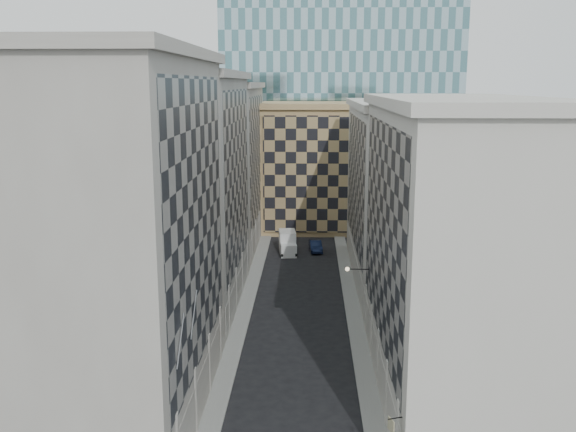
# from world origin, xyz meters

# --- Properties ---
(sidewalk_west) EXTENTS (1.50, 100.00, 0.15)m
(sidewalk_west) POSITION_xyz_m (-5.25, 30.00, 0.07)
(sidewalk_west) COLOR gray
(sidewalk_west) RESTS_ON ground
(sidewalk_east) EXTENTS (1.50, 100.00, 0.15)m
(sidewalk_east) POSITION_xyz_m (5.25, 30.00, 0.07)
(sidewalk_east) COLOR gray
(sidewalk_east) RESTS_ON ground
(bldg_left_a) EXTENTS (10.80, 22.80, 23.70)m
(bldg_left_a) POSITION_xyz_m (-10.88, 11.00, 11.82)
(bldg_left_a) COLOR #9A948B
(bldg_left_a) RESTS_ON ground
(bldg_left_b) EXTENTS (10.80, 22.80, 22.70)m
(bldg_left_b) POSITION_xyz_m (-10.88, 33.00, 11.32)
(bldg_left_b) COLOR gray
(bldg_left_b) RESTS_ON ground
(bldg_left_c) EXTENTS (10.80, 22.80, 21.70)m
(bldg_left_c) POSITION_xyz_m (-10.88, 55.00, 10.83)
(bldg_left_c) COLOR #9A948B
(bldg_left_c) RESTS_ON ground
(bldg_right_a) EXTENTS (10.80, 26.80, 20.70)m
(bldg_right_a) POSITION_xyz_m (10.88, 15.00, 10.32)
(bldg_right_a) COLOR beige
(bldg_right_a) RESTS_ON ground
(bldg_right_b) EXTENTS (10.80, 28.80, 19.70)m
(bldg_right_b) POSITION_xyz_m (10.89, 42.00, 9.85)
(bldg_right_b) COLOR beige
(bldg_right_b) RESTS_ON ground
(tan_block) EXTENTS (16.80, 14.80, 18.80)m
(tan_block) POSITION_xyz_m (2.00, 67.90, 9.44)
(tan_block) COLOR tan
(tan_block) RESTS_ON ground
(church_tower) EXTENTS (7.20, 7.20, 51.50)m
(church_tower) POSITION_xyz_m (0.00, 82.00, 26.95)
(church_tower) COLOR #312B26
(church_tower) RESTS_ON ground
(flagpoles_left) EXTENTS (0.10, 6.33, 2.33)m
(flagpoles_left) POSITION_xyz_m (-5.90, 6.00, 8.00)
(flagpoles_left) COLOR gray
(flagpoles_left) RESTS_ON ground
(bracket_lamp) EXTENTS (1.98, 0.36, 0.36)m
(bracket_lamp) POSITION_xyz_m (4.38, 24.00, 6.20)
(bracket_lamp) COLOR black
(bracket_lamp) RESTS_ON ground
(box_truck) EXTENTS (2.58, 5.25, 2.78)m
(box_truck) POSITION_xyz_m (-1.85, 52.29, 1.21)
(box_truck) COLOR white
(box_truck) RESTS_ON ground
(dark_car) EXTENTS (1.90, 4.43, 1.42)m
(dark_car) POSITION_xyz_m (1.78, 53.09, 0.71)
(dark_car) COLOR #0E1835
(dark_car) RESTS_ON ground
(shop_sign) EXTENTS (0.80, 0.70, 0.80)m
(shop_sign) POSITION_xyz_m (5.42, 3.00, 3.84)
(shop_sign) COLOR black
(shop_sign) RESTS_ON ground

